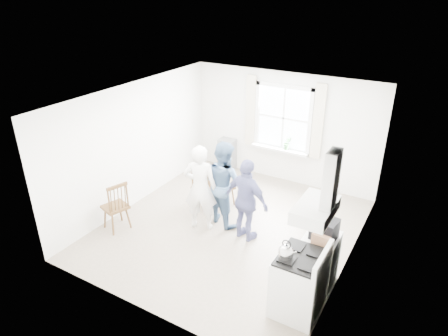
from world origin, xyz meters
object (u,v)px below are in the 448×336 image
stereo_stack (324,229)px  person_left (200,188)px  person_mid (224,183)px  low_cabinet (319,260)px  windsor_chair_b (202,182)px  gas_stove (299,283)px  person_right (247,201)px  windsor_chair_a (210,182)px  windsor_chair_c (117,202)px

stereo_stack → person_left: 2.56m
person_left → person_mid: size_ratio=1.01×
low_cabinet → windsor_chair_b: bearing=160.6°
gas_stove → person_left: bearing=155.3°
gas_stove → stereo_stack: 0.88m
stereo_stack → person_right: 1.70m
person_right → person_mid: bearing=-11.3°
stereo_stack → low_cabinet: bearing=120.9°
windsor_chair_a → person_mid: person_mid is taller
gas_stove → windsor_chair_c: (-3.71, 0.22, 0.14)m
person_left → person_right: (0.93, 0.11, -0.06)m
gas_stove → windsor_chair_a: bearing=145.0°
person_mid → gas_stove: bearing=165.6°
windsor_chair_b → windsor_chair_c: bearing=-122.3°
person_mid → person_right: person_mid is taller
windsor_chair_c → windsor_chair_b: bearing=57.7°
windsor_chair_c → person_left: bearing=34.8°
windsor_chair_c → person_mid: person_mid is taller
gas_stove → person_left: size_ratio=0.65×
windsor_chair_a → windsor_chair_b: (-0.07, -0.18, 0.07)m
windsor_chair_c → person_left: 1.59m
windsor_chair_b → person_mid: bearing=-16.1°
gas_stove → person_mid: size_ratio=0.66×
gas_stove → stereo_stack: size_ratio=2.87×
windsor_chair_b → person_right: size_ratio=0.66×
stereo_stack → person_mid: person_mid is taller
person_left → person_mid: person_left is taller
person_mid → low_cabinet: bearing=-179.4°
windsor_chair_c → person_mid: (1.57, 1.30, 0.23)m
person_mid → stereo_stack: bearing=179.8°
low_cabinet → person_left: person_left is taller
stereo_stack → windsor_chair_c: 3.85m
gas_stove → stereo_stack: stereo_stack is taller
windsor_chair_b → person_right: person_right is taller
windsor_chair_b → person_right: (1.28, -0.48, 0.16)m
person_right → gas_stove: bearing=153.8°
windsor_chair_b → person_mid: (0.63, -0.18, 0.21)m
windsor_chair_a → windsor_chair_b: bearing=-112.1°
stereo_stack → windsor_chair_a: bearing=156.2°
low_cabinet → windsor_chair_b: 3.01m
gas_stove → person_right: 1.95m
stereo_stack → windsor_chair_b: 3.08m
person_left → low_cabinet: bearing=150.3°
windsor_chair_b → person_left: bearing=-59.0°
windsor_chair_a → windsor_chair_c: bearing=-121.3°
low_cabinet → person_left: bearing=170.6°
person_mid → person_left: bearing=76.4°
person_left → person_mid: (0.28, 0.40, -0.01)m
stereo_stack → person_mid: 2.41m
stereo_stack → windsor_chair_a: (-2.79, 1.23, -0.49)m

